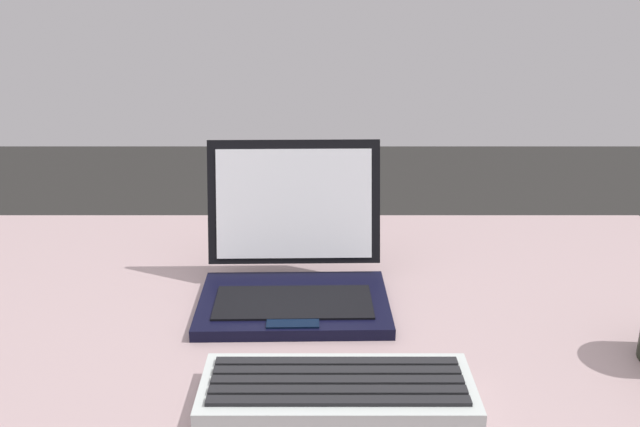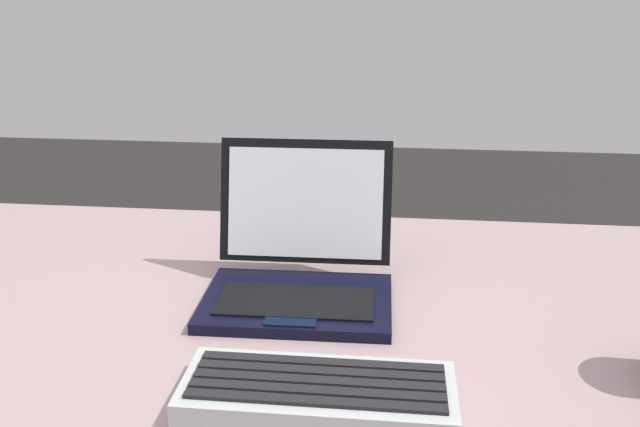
# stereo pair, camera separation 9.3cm
# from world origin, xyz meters

# --- Properties ---
(desk) EXTENTS (1.45, 0.77, 0.75)m
(desk) POSITION_xyz_m (0.00, 0.00, 0.67)
(desk) COLOR #A68B8C
(desk) RESTS_ON ground
(laptop_front) EXTENTS (0.27, 0.24, 0.21)m
(laptop_front) POSITION_xyz_m (0.07, 0.02, 0.79)
(laptop_front) COLOR black
(laptop_front) RESTS_ON desk
(external_keyboard) EXTENTS (0.30, 0.12, 0.03)m
(external_keyboard) POSITION_xyz_m (0.13, -0.24, 0.76)
(external_keyboard) COLOR #B8C1BC
(external_keyboard) RESTS_ON desk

